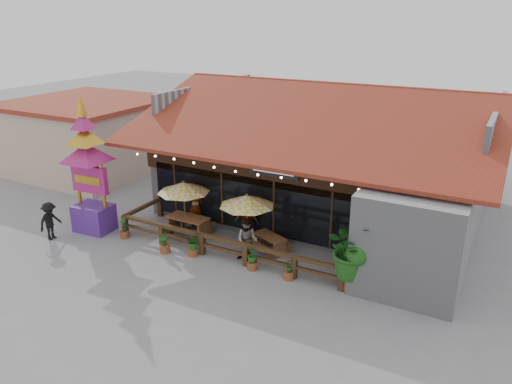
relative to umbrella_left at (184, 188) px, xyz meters
The scene contains 19 objects.
ground 4.87m from the umbrella_left, 11.57° to the right, with size 100.00×100.00×0.00m, color gray.
restaurant_building 7.33m from the umbrella_left, 51.45° to the left, with size 15.50×14.73×6.09m.
patio_railing 2.78m from the umbrella_left, 29.20° to the right, with size 10.00×2.60×0.92m.
neighbor_building 11.86m from the umbrella_left, 154.42° to the left, with size 8.40×8.40×4.22m.
umbrella_left is the anchor object (origin of this frame).
umbrella_right 3.13m from the umbrella_left, ahead, with size 2.27×2.27×2.39m.
picnic_table_left 1.55m from the umbrella_left, 31.04° to the right, with size 1.83×1.59×0.87m.
picnic_table_right 4.38m from the umbrella_left, ahead, with size 1.81×1.71×0.69m.
thai_sign_tower 4.27m from the umbrella_left, 155.74° to the right, with size 2.51×2.51×6.45m.
tropical_plant 7.94m from the umbrella_left, ahead, with size 2.35×2.43×2.56m.
diner_a 1.40m from the umbrella_left, 89.97° to the left, with size 0.70×0.46×1.92m, color #371F11.
diner_b 3.96m from the umbrella_left, 14.90° to the right, with size 0.84×0.65×1.72m, color #371F11.
diner_c 3.09m from the umbrella_left, 10.52° to the left, with size 1.04×0.43×1.77m, color #371F11.
pedestrian 5.79m from the umbrella_left, 145.34° to the right, with size 1.07×0.62×1.66m, color black.
planter_a 3.13m from the umbrella_left, 140.09° to the right, with size 0.37×0.37×0.92m.
planter_b 2.57m from the umbrella_left, 78.97° to the right, with size 0.42×0.46×1.03m.
planter_c 2.75m from the umbrella_left, 46.82° to the right, with size 0.76×0.76×0.95m.
planter_d 4.74m from the umbrella_left, 20.32° to the right, with size 0.48×0.48×0.93m.
planter_e 6.13m from the umbrella_left, 15.30° to the right, with size 0.37×0.37×0.90m.
Camera 1 is at (7.87, -15.26, 9.12)m, focal length 35.00 mm.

